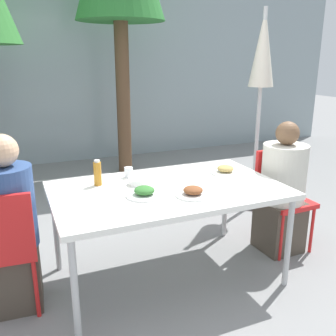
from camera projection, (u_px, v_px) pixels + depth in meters
The scene contains 14 objects.
ground_plane at pixel (168, 276), 2.96m from camera, with size 24.00×24.00×0.00m, color gray.
building_facade at pixel (73, 68), 5.96m from camera, with size 10.00×0.20×3.00m.
dining_table at pixel (168, 194), 2.76m from camera, with size 1.68×1.01×0.75m.
chair_left at pixel (3, 244), 2.39m from camera, with size 0.43×0.43×0.88m.
person_left at pixel (11, 230), 2.46m from camera, with size 0.34×0.34×1.22m.
chair_right at pixel (280, 191), 3.34m from camera, with size 0.41×0.41×0.88m.
person_right at pixel (282, 193), 3.24m from camera, with size 0.38×0.38×1.16m.
closed_umbrella at pixel (262, 68), 3.95m from camera, with size 0.36×0.36×2.16m.
plate_0 at pixel (225, 170), 3.08m from camera, with size 0.25×0.25×0.07m.
plate_1 at pixel (144, 192), 2.57m from camera, with size 0.26×0.26×0.07m.
plate_2 at pixel (193, 192), 2.58m from camera, with size 0.25×0.25×0.07m.
bottle at pixel (98, 173), 2.78m from camera, with size 0.06×0.06×0.20m.
drinking_cup at pixel (129, 172), 2.98m from camera, with size 0.07×0.07×0.08m.
salad_bowl at pixel (139, 181), 2.81m from camera, with size 0.16×0.16×0.05m.
Camera 1 is at (-1.01, -2.39, 1.67)m, focal length 40.00 mm.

